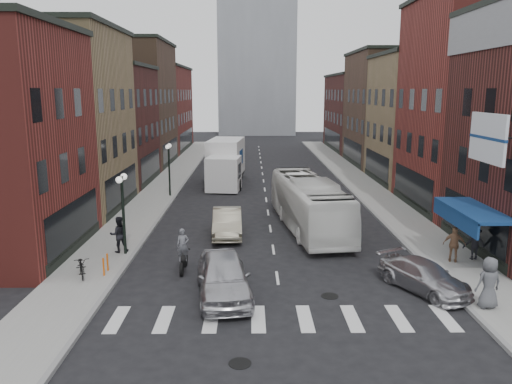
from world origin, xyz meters
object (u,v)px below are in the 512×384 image
parked_bicycle (82,266)px  motorcycle_rider (183,251)px  billboard_sign (490,140)px  bike_rack (106,264)px  ped_right_a (475,243)px  ped_right_c (489,283)px  streetlamp_far (169,160)px  transit_bus (309,204)px  sedan_left_far (227,223)px  ped_left_solo (119,234)px  ped_right_b (454,244)px  sedan_left_near (223,276)px  box_truck (225,163)px  streetlamp_near (123,199)px  curb_car (424,276)px

parked_bicycle → motorcycle_rider: bearing=-9.1°
billboard_sign → bike_rack: (-16.19, 0.80, -5.58)m
ped_right_a → ped_right_c: size_ratio=0.83×
streetlamp_far → ped_right_a: streetlamp_far is taller
transit_bus → sedan_left_far: transit_bus is taller
ped_left_solo → ped_right_b: bearing=152.9°
sedan_left_near → sedan_left_far: sedan_left_near is taller
streetlamp_far → ped_right_b: bearing=-44.2°
streetlamp_far → parked_bicycle: size_ratio=2.33×
box_truck → sedan_left_far: box_truck is taller
box_truck → ped_left_solo: (-4.38, -18.97, -0.85)m
sedan_left_near → transit_bus: bearing=57.9°
streetlamp_near → sedan_left_far: 6.44m
streetlamp_far → ped_right_b: (15.81, -15.38, -1.90)m
bike_rack → transit_bus: 12.49m
box_truck → ped_right_c: bearing=-60.7°
streetlamp_near → box_truck: 19.67m
curb_car → ped_right_b: size_ratio=2.48×
streetlamp_far → ped_right_c: bearing=-53.6°
transit_bus → ped_left_solo: (-10.01, -4.65, -0.48)m
streetlamp_near → streetlamp_far: same height
billboard_sign → motorcycle_rider: 13.91m
streetlamp_near → sedan_left_far: streetlamp_near is taller
box_truck → ped_right_c: (11.02, -25.66, -0.78)m
box_truck → sedan_left_near: box_truck is taller
sedan_left_near → ped_right_a: size_ratio=3.09×
sedan_left_near → ped_left_solo: size_ratio=2.76×
streetlamp_near → curb_car: 14.26m
curb_car → ped_right_b: bearing=24.0°
streetlamp_near → streetlamp_far: size_ratio=1.00×
box_truck → parked_bicycle: box_truck is taller
sedan_left_far → streetlamp_near: bearing=-146.3°
ped_right_a → ped_right_c: (-1.88, -5.42, 0.16)m
motorcycle_rider → transit_bus: transit_bus is taller
streetlamp_near → sedan_left_near: streetlamp_near is taller
box_truck → ped_right_c: 27.94m
transit_bus → parked_bicycle: (-10.80, -7.96, -0.93)m
curb_car → ped_right_a: (3.58, 3.45, 0.34)m
sedan_left_near → sedan_left_far: (-0.24, 8.57, -0.10)m
streetlamp_near → motorcycle_rider: size_ratio=2.05×
box_truck → bike_rack: bearing=-94.9°
curb_car → ped_right_c: ped_right_c is taller
motorcycle_rider → parked_bicycle: bearing=-175.0°
bike_rack → ped_left_solo: ped_left_solo is taller
streetlamp_near → transit_bus: streetlamp_near is taller
billboard_sign → ped_right_a: size_ratio=2.28×
box_truck → curb_car: box_truck is taller
ped_right_c → parked_bicycle: bearing=-21.5°
motorcycle_rider → sedan_left_far: size_ratio=0.44×
sedan_left_far → curb_car: size_ratio=1.08×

